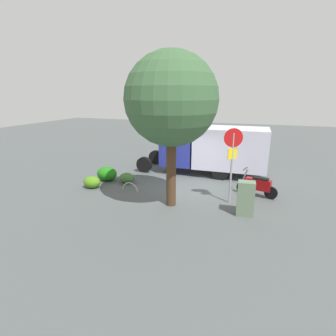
# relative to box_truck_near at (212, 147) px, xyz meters

# --- Properties ---
(ground_plane) EXTENTS (60.00, 60.00, 0.00)m
(ground_plane) POSITION_rel_box_truck_near_xyz_m (0.34, 3.05, -1.52)
(ground_plane) COLOR #4D5353
(box_truck_near) EXTENTS (7.21, 2.34, 2.65)m
(box_truck_near) POSITION_rel_box_truck_near_xyz_m (0.00, 0.00, 0.00)
(box_truck_near) COLOR black
(box_truck_near) RESTS_ON ground
(motorcycle) EXTENTS (1.77, 0.73, 1.20)m
(motorcycle) POSITION_rel_box_truck_near_xyz_m (-2.58, 2.77, -1.00)
(motorcycle) COLOR black
(motorcycle) RESTS_ON ground
(stop_sign) EXTENTS (0.71, 0.33, 3.14)m
(stop_sign) POSITION_rel_box_truck_near_xyz_m (-1.49, 3.91, 0.58)
(stop_sign) COLOR #9E9EA3
(stop_sign) RESTS_ON ground
(street_tree) EXTENTS (3.53, 3.53, 5.99)m
(street_tree) POSITION_rel_box_truck_near_xyz_m (0.75, 4.94, 2.68)
(street_tree) COLOR #47301E
(street_tree) RESTS_ON ground
(utility_cabinet) EXTENTS (0.65, 0.48, 1.33)m
(utility_cabinet) POSITION_rel_box_truck_near_xyz_m (-2.18, 4.91, -0.85)
(utility_cabinet) COLOR slate
(utility_cabinet) RESTS_ON ground
(bike_rack_hoop) EXTENTS (0.85, 0.11, 0.85)m
(bike_rack_hoop) POSITION_rel_box_truck_near_xyz_m (3.08, 4.09, -1.52)
(bike_rack_hoop) COLOR #B7B7BC
(bike_rack_hoop) RESTS_ON ground
(shrub_near_sign) EXTENTS (0.78, 0.64, 0.53)m
(shrub_near_sign) POSITION_rel_box_truck_near_xyz_m (3.77, 3.10, -1.25)
(shrub_near_sign) COLOR #3D6A32
(shrub_near_sign) RESTS_ON ground
(shrub_mid_verge) EXTENTS (1.07, 0.88, 0.73)m
(shrub_mid_verge) POSITION_rel_box_truck_near_xyz_m (4.96, 3.08, -1.15)
(shrub_mid_verge) COLOR #1F7516
(shrub_mid_verge) RESTS_ON ground
(shrub_by_tree) EXTENTS (0.84, 0.69, 0.57)m
(shrub_by_tree) POSITION_rel_box_truck_near_xyz_m (5.04, 4.30, -1.23)
(shrub_by_tree) COLOR #4D861C
(shrub_by_tree) RESTS_ON ground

